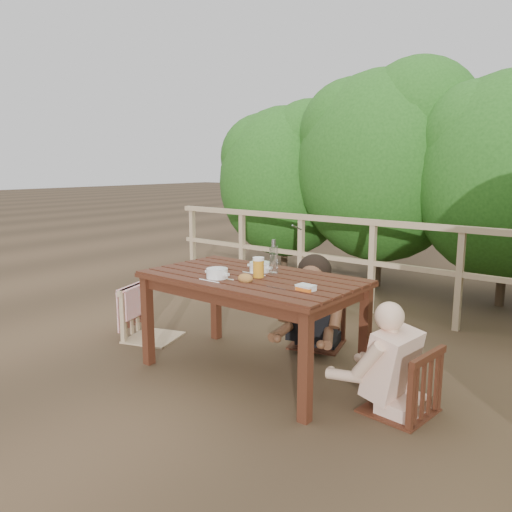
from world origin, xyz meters
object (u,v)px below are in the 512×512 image
Objects in this scene: chair_left at (152,290)px; bottle at (274,258)px; woman at (320,274)px; diner_right at (407,326)px; soup_near at (217,274)px; chair_right at (401,350)px; butter_tub at (306,289)px; soup_far at (260,268)px; bread_roll at (246,278)px; beer_glass at (258,268)px; table at (252,325)px; chair_far at (318,297)px.

bottle is at bearing -103.67° from chair_left.
woman reaches higher than diner_right.
chair_right is at bearing 14.42° from soup_near.
diner_right is 0.68m from butter_tub.
soup_far is at bearing 159.59° from butter_tub.
butter_tub is at bearing -114.05° from chair_left.
chair_right is at bearing 14.63° from bread_roll.
chair_left is 1.36m from bottle.
beer_glass reaches higher than chair_right.
woman is at bearing -118.60° from chair_right.
butter_tub is (-0.61, -0.23, 0.19)m from diner_right.
soup_near is 0.94× the size of bottle.
table is 0.46m from beer_glass.
beer_glass is (-0.01, 0.16, 0.05)m from bread_roll.
table is 1.38× the size of diner_right.
chair_right reaches higher than bread_roll.
chair_far is at bearing 121.50° from butter_tub.
diner_right is (1.10, -0.73, -0.05)m from woman.
bottle is (0.13, -0.00, 0.09)m from soup_far.
bottle reaches higher than chair_right.
soup_far is (-0.12, -0.69, 0.15)m from woman.
table is at bearing -122.40° from bottle.
soup_far is (1.15, 0.13, 0.34)m from chair_left.
woman is (1.26, 0.81, 0.18)m from chair_left.
soup_far is at bearing 178.67° from bottle.
chair_right is 1.31m from woman.
butter_tub is at bearing 100.55° from woman.
table is 1.15m from chair_right.
chair_left reaches higher than bread_roll.
diner_right is at bearing -107.22° from chair_left.
chair_left reaches higher than soup_far.
diner_right is (2.36, 0.08, 0.13)m from chair_left.
chair_right is at bearing -107.20° from chair_left.
chair_right is 6.85× the size of butter_tub.
soup_near is (-0.22, -1.06, 0.15)m from woman.
woman is 1.09m from butter_tub.
chair_far is 1.31m from diner_right.
table is at bearing -110.25° from chair_left.
chair_far reaches higher than bread_roll.
beer_glass is at bearing -106.47° from chair_far.
chair_far is 3.15× the size of bottle.
soup_far is at bearing -102.88° from chair_left.
woman is at bearing 89.90° from beer_glass.
chair_left is at bearing 171.30° from bread_roll.
soup_near is 0.23m from bread_roll.
chair_far is at bearing 80.07° from soup_far.
table is at bearing 170.06° from beer_glass.
diner_right reaches higher than beer_glass.
table is 0.82m from chair_far.
soup_far is at bearing 125.43° from beer_glass.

